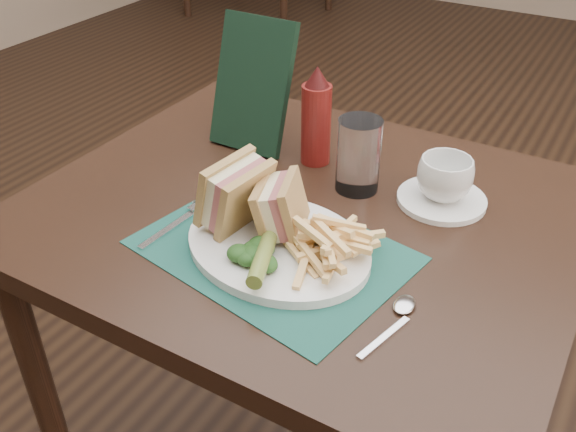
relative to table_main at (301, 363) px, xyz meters
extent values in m
plane|color=black|center=(0.00, 0.50, -0.38)|extent=(7.00, 7.00, 0.00)
cube|color=#174C41|center=(0.02, -0.13, 0.38)|extent=(0.43, 0.34, 0.00)
cylinder|color=olive|center=(0.04, -0.20, 0.41)|extent=(0.06, 0.12, 0.03)
cylinder|color=white|center=(0.20, 0.13, 0.38)|extent=(0.16, 0.16, 0.01)
imported|color=white|center=(0.20, 0.13, 0.42)|extent=(0.13, 0.13, 0.07)
cylinder|color=white|center=(0.05, 0.10, 0.44)|extent=(0.09, 0.09, 0.13)
cube|color=black|center=(-0.20, 0.15, 0.50)|extent=(0.15, 0.09, 0.24)
camera|label=1|loc=(0.43, -0.79, 0.96)|focal=40.00mm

